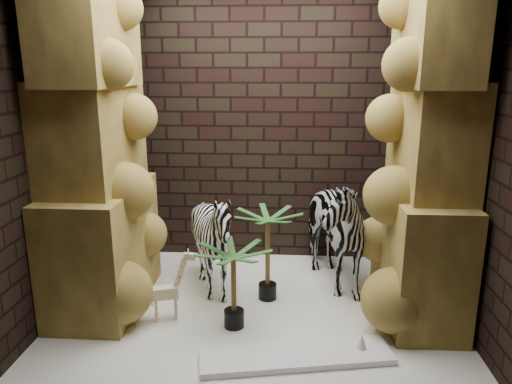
# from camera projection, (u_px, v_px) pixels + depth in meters

# --- Properties ---
(floor) EXTENTS (3.50, 3.50, 0.00)m
(floor) POSITION_uv_depth(u_px,v_px,m) (257.00, 306.00, 4.44)
(floor) COLOR white
(floor) RESTS_ON ground
(wall_back) EXTENTS (3.50, 0.00, 3.50)m
(wall_back) POSITION_uv_depth(u_px,v_px,m) (264.00, 126.00, 5.26)
(wall_back) COLOR black
(wall_back) RESTS_ON ground
(wall_front) EXTENTS (3.50, 0.00, 3.50)m
(wall_front) POSITION_uv_depth(u_px,v_px,m) (244.00, 178.00, 2.85)
(wall_front) COLOR black
(wall_front) RESTS_ON ground
(wall_left) EXTENTS (0.00, 3.00, 3.00)m
(wall_left) POSITION_uv_depth(u_px,v_px,m) (55.00, 142.00, 4.16)
(wall_left) COLOR black
(wall_left) RESTS_ON ground
(wall_right) EXTENTS (0.00, 3.00, 3.00)m
(wall_right) POSITION_uv_depth(u_px,v_px,m) (470.00, 147.00, 3.95)
(wall_right) COLOR black
(wall_right) RESTS_ON ground
(rock_pillar_left) EXTENTS (0.68, 1.30, 3.00)m
(rock_pillar_left) POSITION_uv_depth(u_px,v_px,m) (94.00, 143.00, 4.14)
(rock_pillar_left) COLOR gold
(rock_pillar_left) RESTS_ON floor
(rock_pillar_right) EXTENTS (0.58, 1.25, 3.00)m
(rock_pillar_right) POSITION_uv_depth(u_px,v_px,m) (429.00, 146.00, 3.97)
(rock_pillar_right) COLOR gold
(rock_pillar_right) RESTS_ON floor
(zebra_right) EXTENTS (0.98, 1.31, 1.38)m
(zebra_right) POSITION_uv_depth(u_px,v_px,m) (326.00, 218.00, 4.73)
(zebra_right) COLOR white
(zebra_right) RESTS_ON floor
(zebra_left) EXTENTS (1.22, 1.33, 0.98)m
(zebra_left) POSITION_uv_depth(u_px,v_px,m) (214.00, 247.00, 4.55)
(zebra_left) COLOR white
(zebra_left) RESTS_ON floor
(giraffe_toy) EXTENTS (0.35, 0.21, 0.65)m
(giraffe_toy) POSITION_uv_depth(u_px,v_px,m) (165.00, 285.00, 4.12)
(giraffe_toy) COLOR beige
(giraffe_toy) RESTS_ON floor
(palm_front) EXTENTS (0.36, 0.36, 0.88)m
(palm_front) POSITION_uv_depth(u_px,v_px,m) (268.00, 255.00, 4.47)
(palm_front) COLOR #0D4113
(palm_front) RESTS_ON floor
(palm_back) EXTENTS (0.36, 0.36, 0.72)m
(palm_back) POSITION_uv_depth(u_px,v_px,m) (234.00, 287.00, 4.00)
(palm_back) COLOR #0D4113
(palm_back) RESTS_ON floor
(surfboard) EXTENTS (1.49, 0.62, 0.05)m
(surfboard) POSITION_uv_depth(u_px,v_px,m) (296.00, 356.00, 3.63)
(surfboard) COLOR white
(surfboard) RESTS_ON floor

